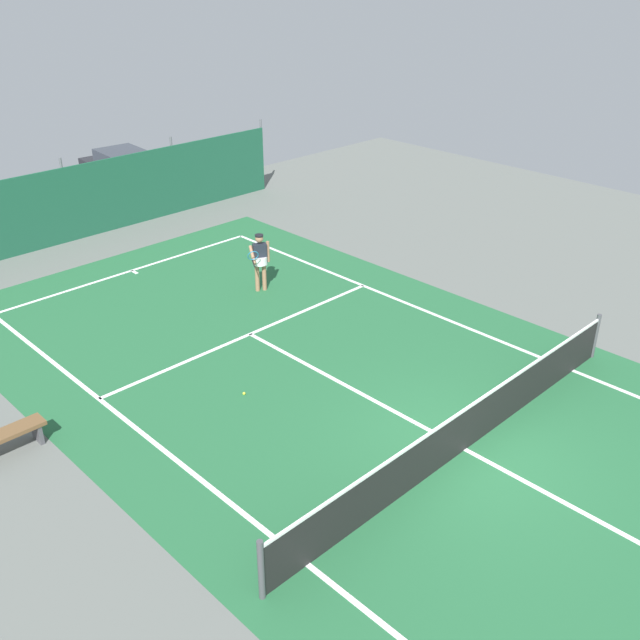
{
  "coord_description": "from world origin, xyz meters",
  "views": [
    {
      "loc": [
        -9.62,
        -5.94,
        8.44
      ],
      "look_at": [
        0.56,
        4.51,
        0.9
      ],
      "focal_mm": 40.32,
      "sensor_mm": 36.0,
      "label": 1
    }
  ],
  "objects_px": {
    "tennis_ball_near_player": "(244,393)",
    "courtside_bench": "(2,439)",
    "tennis_player": "(260,258)",
    "parked_car": "(124,172)",
    "tennis_net": "(467,427)"
  },
  "relations": [
    {
      "from": "parked_car",
      "to": "tennis_net",
      "type": "bearing_deg",
      "value": -97.66
    },
    {
      "from": "tennis_player",
      "to": "parked_car",
      "type": "distance_m",
      "value": 10.69
    },
    {
      "from": "tennis_player",
      "to": "tennis_ball_near_player",
      "type": "relative_size",
      "value": 24.85
    },
    {
      "from": "parked_car",
      "to": "courtside_bench",
      "type": "relative_size",
      "value": 2.7
    },
    {
      "from": "courtside_bench",
      "to": "tennis_ball_near_player",
      "type": "bearing_deg",
      "value": -18.57
    },
    {
      "from": "tennis_ball_near_player",
      "to": "courtside_bench",
      "type": "relative_size",
      "value": 0.04
    },
    {
      "from": "tennis_net",
      "to": "parked_car",
      "type": "xyz_separation_m",
      "value": [
        3.88,
        18.68,
        0.33
      ]
    },
    {
      "from": "tennis_ball_near_player",
      "to": "courtside_bench",
      "type": "distance_m",
      "value": 4.76
    },
    {
      "from": "tennis_ball_near_player",
      "to": "tennis_net",
      "type": "bearing_deg",
      "value": -67.66
    },
    {
      "from": "tennis_player",
      "to": "courtside_bench",
      "type": "bearing_deg",
      "value": 41.99
    },
    {
      "from": "tennis_player",
      "to": "tennis_ball_near_player",
      "type": "distance_m",
      "value": 5.35
    },
    {
      "from": "parked_car",
      "to": "tennis_ball_near_player",
      "type": "bearing_deg",
      "value": -107.64
    },
    {
      "from": "courtside_bench",
      "to": "tennis_player",
      "type": "bearing_deg",
      "value": 15.55
    },
    {
      "from": "tennis_player",
      "to": "tennis_ball_near_player",
      "type": "height_order",
      "value": "tennis_player"
    },
    {
      "from": "tennis_net",
      "to": "tennis_player",
      "type": "bearing_deg",
      "value": 77.2
    }
  ]
}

